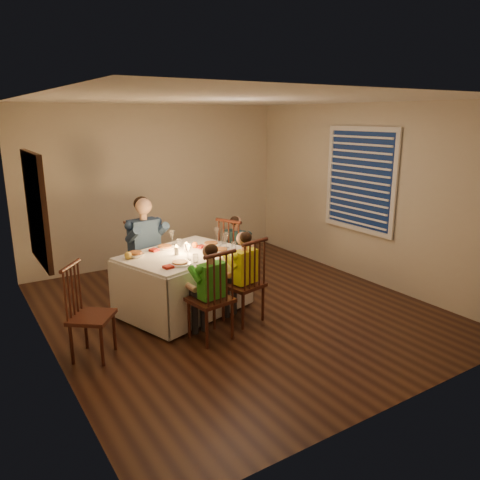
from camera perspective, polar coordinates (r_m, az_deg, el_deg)
ground at (r=6.11m, az=-0.38°, el=-8.39°), size 5.00×5.00×0.00m
wall_left at (r=4.93m, az=-23.10°, el=0.62°), size 0.02×5.00×2.60m
wall_right at (r=7.16m, az=15.08°, el=5.43°), size 0.02×5.00×2.60m
wall_back at (r=7.92m, az=-10.17°, el=6.58°), size 4.50×0.02×2.60m
ceiling at (r=5.61m, az=-0.43°, el=16.79°), size 5.00×5.00×0.00m
dining_table at (r=5.90m, az=-6.90°, el=-3.65°), size 1.73×1.46×0.74m
chair_adult at (r=6.70m, az=-11.14°, el=-6.51°), size 0.48×0.46×1.05m
chair_near_left at (r=5.37m, az=-3.56°, el=-11.86°), size 0.48×0.47×1.05m
chair_near_right at (r=5.79m, az=0.38°, el=-9.78°), size 0.51×0.50×1.05m
chair_end at (r=6.82m, az=-0.46°, el=-5.85°), size 0.55×0.56×1.05m
chair_extra at (r=5.22m, az=-17.24°, el=-13.40°), size 0.56×0.57×1.00m
adult at (r=6.70m, az=-11.14°, el=-6.51°), size 0.59×0.55×1.37m
child_green at (r=5.37m, az=-3.56°, el=-11.86°), size 0.42×0.39×1.10m
child_yellow at (r=5.79m, az=0.38°, el=-9.78°), size 0.45×0.43×1.12m
child_teal at (r=6.82m, az=-0.46°, el=-5.85°), size 0.44×0.45×1.07m
setting_adult at (r=6.08m, az=-9.13°, el=-0.90°), size 0.33×0.33×0.02m
setting_green at (r=5.40m, az=-7.31°, el=-2.86°), size 0.33×0.33×0.02m
setting_yellow at (r=5.87m, az=-2.43°, el=-1.27°), size 0.33×0.33×0.02m
setting_teal at (r=6.16m, az=-3.56°, el=-0.51°), size 0.33×0.33×0.02m
candle_left at (r=5.75m, az=-7.74°, el=-1.33°), size 0.06×0.06×0.10m
candle_right at (r=5.86m, az=-6.54°, el=-0.99°), size 0.06×0.06×0.10m
squash at (r=5.69m, az=-13.47°, el=-1.85°), size 0.09×0.09×0.09m
orange_fruit at (r=6.03m, az=-5.53°, el=-0.61°), size 0.08×0.08×0.08m
serving_bowl at (r=5.75m, az=-12.59°, el=-1.83°), size 0.24×0.24×0.05m
wall_mirror at (r=5.19m, az=-23.56°, el=3.49°), size 0.06×0.95×1.15m
window_blinds at (r=7.17m, az=14.36°, el=7.10°), size 0.07×1.34×1.54m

